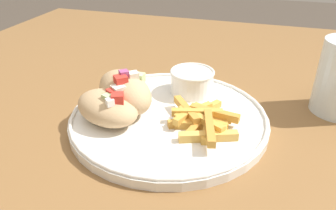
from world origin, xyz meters
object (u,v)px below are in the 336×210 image
at_px(pita_sandwich_near, 108,107).
at_px(pita_sandwich_far, 126,90).
at_px(fries_pile, 202,120).
at_px(plate, 168,119).
at_px(sauce_ramekin, 191,80).

xyz_separation_m(pita_sandwich_near, pita_sandwich_far, (0.01, 0.05, 0.01)).
relative_size(pita_sandwich_far, fries_pile, 1.00).
height_order(plate, pita_sandwich_far, pita_sandwich_far).
height_order(plate, fries_pile, fries_pile).
bearing_deg(fries_pile, sauce_ramekin, 112.17).
xyz_separation_m(pita_sandwich_near, sauce_ramekin, (0.10, 0.13, -0.00)).
bearing_deg(fries_pile, pita_sandwich_far, 171.54).
bearing_deg(plate, pita_sandwich_near, -154.79).
distance_m(plate, sauce_ramekin, 0.09).
bearing_deg(fries_pile, plate, 168.86).
relative_size(plate, pita_sandwich_far, 2.24).
height_order(pita_sandwich_near, pita_sandwich_far, pita_sandwich_far).
distance_m(pita_sandwich_far, fries_pile, 0.13).
xyz_separation_m(plate, fries_pile, (0.06, -0.01, 0.01)).
height_order(pita_sandwich_far, sauce_ramekin, pita_sandwich_far).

